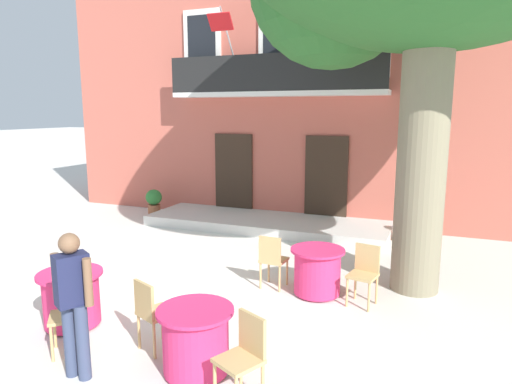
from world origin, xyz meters
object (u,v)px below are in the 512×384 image
Objects in this scene: cafe_chair_near_tree_0 at (364,270)px; ground_planter_left at (154,201)px; cafe_chair_front_1 at (76,270)px; ground_planter_right at (407,226)px; cafe_chair_middle_1 at (244,353)px; pedestrian_near_entrance at (73,298)px; cafe_table_near_tree at (317,271)px; cafe_chair_middle_0 at (152,310)px; cafe_table_front at (71,298)px; cafe_chair_near_tree_1 at (272,258)px; cafe_table_middle at (196,340)px; cafe_chair_front_0 at (73,311)px.

cafe_chair_near_tree_0 is 7.40m from ground_planter_left.
cafe_chair_front_1 reaches higher than ground_planter_right.
cafe_chair_middle_1 is 1.29× the size of ground_planter_right.
cafe_table_near_tree is at bearing 59.68° from pedestrian_near_entrance.
cafe_table_front is (-1.42, 0.15, -0.14)m from cafe_chair_middle_0.
cafe_chair_middle_1 reaches higher than ground_planter_right.
cafe_chair_near_tree_1 is at bearing 70.46° from pedestrian_near_entrance.
cafe_table_front is 0.77m from cafe_chair_front_1.
cafe_table_middle is 0.95× the size of cafe_chair_front_1.
cafe_table_near_tree is 2.75m from cafe_table_middle.
cafe_chair_middle_1 reaches higher than ground_planter_left.
pedestrian_near_entrance reaches higher than ground_planter_left.
ground_planter_right is at bearing 62.05° from cafe_chair_near_tree_1.
cafe_chair_near_tree_1 is 0.55× the size of pedestrian_near_entrance.
ground_planter_left reaches higher than ground_planter_right.
cafe_chair_near_tree_0 and cafe_chair_front_1 have the same top height.
cafe_chair_middle_0 is at bearing 161.33° from cafe_chair_middle_1.
cafe_chair_middle_1 is at bearing -49.65° from ground_planter_left.
cafe_chair_near_tree_1 and cafe_chair_middle_1 have the same top height.
cafe_chair_near_tree_0 is 1.00× the size of cafe_chair_middle_0.
cafe_chair_near_tree_1 and cafe_chair_front_0 have the same top height.
pedestrian_near_entrance reaches higher than cafe_chair_middle_0.
cafe_chair_middle_1 is at bearing -104.85° from cafe_chair_near_tree_0.
ground_planter_right is at bearing 55.59° from cafe_table_front.
ground_planter_left is (-4.91, 6.34, 0.03)m from cafe_table_middle.
ground_planter_right is (4.01, 5.85, 0.00)m from cafe_table_front.
cafe_chair_front_1 is at bearing -158.29° from cafe_chair_near_tree_0.
cafe_chair_middle_0 is (-1.43, -2.44, 0.14)m from cafe_table_near_tree.
cafe_table_near_tree is at bearing -33.24° from ground_planter_left.
cafe_chair_near_tree_1 is at bearing 104.48° from cafe_chair_middle_1.
cafe_table_near_tree is 1.00× the size of cafe_table_front.
cafe_chair_middle_1 is 8.67m from ground_planter_left.
cafe_chair_front_0 reaches higher than cafe_table_front.
cafe_chair_near_tree_0 is 4.10m from cafe_chair_front_0.
cafe_table_middle is at bearing -119.49° from cafe_chair_near_tree_0.
cafe_chair_middle_0 is 7.42m from ground_planter_left.
ground_planter_left is (-2.77, 5.97, 0.03)m from cafe_table_front.
cafe_table_front is at bearing -124.41° from ground_planter_right.
cafe_chair_front_1 is (-1.01, 1.12, 0.00)m from cafe_chair_front_0.
pedestrian_near_entrance is at bearing -46.83° from cafe_chair_front_1.
cafe_table_near_tree is 1.00× the size of cafe_table_middle.
pedestrian_near_entrance reaches higher than cafe_table_front.
cafe_chair_near_tree_0 reaches higher than ground_planter_right.
cafe_chair_middle_1 is 1.05× the size of cafe_table_front.
cafe_chair_front_1 is at bearing -66.82° from ground_planter_left.
ground_planter_right is at bearing 72.05° from cafe_table_near_tree.
cafe_chair_front_1 is (-1.88, 0.75, 0.00)m from cafe_chair_middle_0.
cafe_chair_front_1 is at bearing 158.34° from cafe_chair_middle_0.
cafe_chair_near_tree_1 is (-1.50, 0.04, 0.00)m from cafe_chair_near_tree_0.
cafe_table_front is at bearing -65.15° from ground_planter_left.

